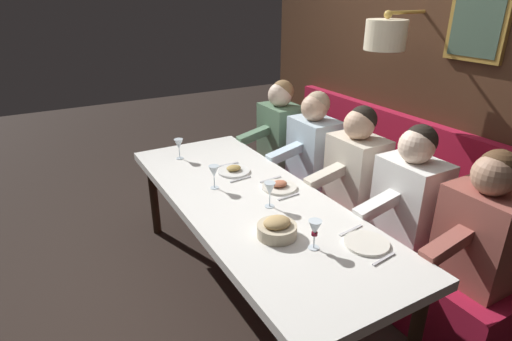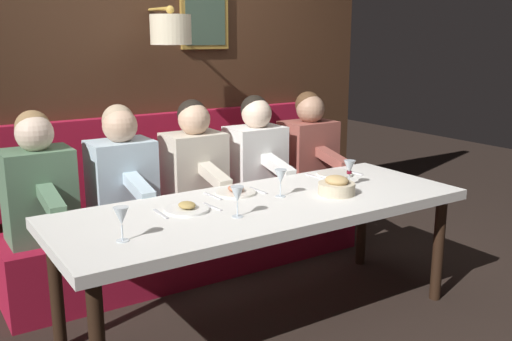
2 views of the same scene
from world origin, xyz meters
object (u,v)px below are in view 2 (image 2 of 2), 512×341
(diner_far, at_px, (122,171))
(bread_bowl, at_px, (337,186))
(wine_glass_0, at_px, (349,168))
(wine_glass_2, at_px, (121,217))
(diner_farthest, at_px, (38,182))
(diner_middle, at_px, (194,161))
(wine_glass_1, at_px, (237,195))
(wine_glass_3, at_px, (281,177))
(dining_table, at_px, (264,213))
(diner_nearest, at_px, (309,146))
(diner_near, at_px, (256,153))

(diner_far, bearing_deg, bread_bowl, -135.08)
(wine_glass_0, bearing_deg, wine_glass_2, 96.45)
(diner_farthest, xyz_separation_m, wine_glass_2, (-1.04, -0.14, 0.04))
(diner_middle, height_order, wine_glass_1, diner_middle)
(wine_glass_2, bearing_deg, wine_glass_0, -83.55)
(wine_glass_1, distance_m, bread_bowl, 0.72)
(diner_middle, height_order, diner_far, same)
(diner_farthest, bearing_deg, wine_glass_2, -172.56)
(diner_middle, distance_m, wine_glass_3, 0.84)
(dining_table, xyz_separation_m, diner_middle, (0.88, -0.01, 0.14))
(dining_table, relative_size, bread_bowl, 10.89)
(diner_middle, height_order, wine_glass_3, diner_middle)
(diner_far, bearing_deg, diner_nearest, -90.00)
(diner_far, xyz_separation_m, wine_glass_0, (-0.87, -1.16, 0.04))
(diner_farthest, height_order, wine_glass_2, diner_farthest)
(diner_far, distance_m, wine_glass_1, 1.05)
(dining_table, xyz_separation_m, diner_farthest, (0.88, 1.03, 0.14))
(wine_glass_1, bearing_deg, diner_middle, -14.76)
(diner_nearest, bearing_deg, diner_farthest, 90.00)
(diner_farthest, bearing_deg, diner_near, -90.00)
(diner_far, distance_m, wine_glass_3, 1.06)
(dining_table, bearing_deg, diner_near, -30.15)
(dining_table, distance_m, diner_near, 1.03)
(diner_middle, height_order, bread_bowl, diner_middle)
(diner_nearest, distance_m, wine_glass_1, 1.63)
(wine_glass_2, xyz_separation_m, wine_glass_3, (0.21, -1.04, 0.00))
(diner_nearest, bearing_deg, wine_glass_2, 118.71)
(diner_near, xyz_separation_m, wine_glass_3, (-0.83, 0.37, 0.04))
(diner_near, distance_m, bread_bowl, 0.98)
(diner_middle, distance_m, diner_far, 0.52)
(diner_near, bearing_deg, diner_middle, 90.00)
(wine_glass_1, distance_m, wine_glass_3, 0.45)
(diner_middle, relative_size, wine_glass_2, 4.82)
(wine_glass_1, bearing_deg, diner_farthest, 36.93)
(diner_nearest, relative_size, wine_glass_3, 4.82)
(wine_glass_0, bearing_deg, wine_glass_3, 85.99)
(diner_near, xyz_separation_m, diner_middle, (0.00, 0.51, 0.00))
(diner_middle, bearing_deg, diner_nearest, -90.00)
(diner_middle, xyz_separation_m, wine_glass_0, (-0.87, -0.64, 0.04))
(dining_table, relative_size, diner_farthest, 3.03)
(diner_near, xyz_separation_m, diner_farthest, (0.00, 1.54, 0.00))
(diner_near, distance_m, wine_glass_1, 1.28)
(dining_table, height_order, diner_middle, diner_middle)
(wine_glass_1, height_order, bread_bowl, wine_glass_1)
(diner_nearest, distance_m, wine_glass_3, 1.20)
(diner_far, bearing_deg, wine_glass_3, -141.50)
(diner_near, bearing_deg, wine_glass_1, 142.81)
(diner_near, height_order, bread_bowl, diner_near)
(wine_glass_3, bearing_deg, diner_nearest, -45.95)
(wine_glass_2, distance_m, bread_bowl, 1.35)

